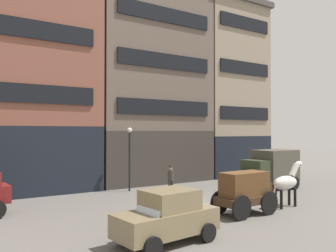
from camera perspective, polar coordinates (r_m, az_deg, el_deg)
The scene contains 11 objects.
ground_plane at distance 18.24m, azimuth 7.79°, elevation -13.16°, with size 120.00×120.00×0.00m, color #605B56.
building_far_left at distance 24.78m, azimuth -24.24°, elevation 8.86°, with size 10.46×6.80×16.02m.
building_center_left at distance 28.03m, azimuth -3.88°, elevation 9.68°, with size 9.66×6.80×17.97m.
building_center_right at distance 32.43m, azimuth 8.72°, elevation 6.13°, with size 7.09×6.80×15.61m.
cargo_wagon at distance 16.60m, azimuth 12.75°, elevation -10.34°, with size 2.93×1.57×1.98m.
draft_horse at distance 18.76m, azimuth 19.17°, elevation -8.83°, with size 2.35×0.64×2.30m.
delivery_truck_near at distance 24.01m, azimuth 16.60°, elevation -6.73°, with size 4.40×2.24×2.62m.
sedan_dark at distance 12.28m, azimuth -0.14°, elevation -14.86°, with size 3.85×2.18×1.83m.
pedestrian_officer at distance 21.17m, azimuth 0.45°, elevation -8.76°, with size 0.37×0.37×1.79m.
streetlamp_curbside at distance 22.39m, azimuth -6.44°, elevation -3.98°, with size 0.32×0.32×4.12m.
fire_hydrant_curbside at distance 26.73m, azimuth 10.84°, elevation -8.30°, with size 0.24×0.24×0.83m.
Camera 1 is at (-11.54, -13.59, 3.87)m, focal length 36.53 mm.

